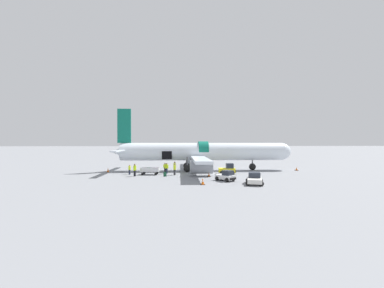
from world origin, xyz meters
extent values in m
plane|color=gray|center=(0.00, 0.00, 0.00)|extent=(500.00, 500.00, 0.00)
cylinder|color=silver|center=(-1.97, 3.04, 3.38)|extent=(29.05, 3.13, 3.13)
sphere|color=silver|center=(12.55, 3.04, 3.38)|extent=(2.97, 2.97, 2.97)
cone|color=silver|center=(-16.49, 3.04, 3.38)|extent=(3.60, 2.88, 2.88)
cylinder|color=#0F6B56|center=(-1.97, 3.00, 3.66)|extent=(1.74, 3.13, 3.13)
cube|color=#0F6B56|center=(-15.91, 3.04, 7.95)|extent=(2.35, 0.28, 6.01)
cube|color=silver|center=(-15.93, -0.53, 3.69)|extent=(0.95, 7.13, 0.20)
cube|color=silver|center=(-15.93, 6.60, 3.69)|extent=(0.95, 7.13, 0.20)
cube|color=silver|center=(-3.13, -3.80, 2.52)|extent=(2.25, 12.73, 0.40)
cube|color=silver|center=(-3.13, 9.87, 2.52)|extent=(2.25, 12.73, 0.40)
cylinder|color=gray|center=(-2.93, -3.87, 1.37)|extent=(3.34, 2.01, 2.01)
cylinder|color=gray|center=(-2.93, 9.94, 1.37)|extent=(3.34, 2.01, 2.01)
cube|color=black|center=(-8.36, 1.49, 2.83)|extent=(1.70, 0.12, 1.40)
cylinder|color=#56565B|center=(7.03, 3.04, 1.61)|extent=(0.22, 0.22, 1.98)
sphere|color=black|center=(7.03, 3.04, 0.62)|extent=(1.24, 1.24, 1.24)
cylinder|color=#56565B|center=(-4.88, 0.77, 1.61)|extent=(0.22, 0.22, 1.98)
sphere|color=black|center=(-4.88, 0.77, 0.62)|extent=(1.24, 1.24, 1.24)
cylinder|color=#56565B|center=(-4.88, 5.30, 1.61)|extent=(0.22, 0.22, 1.98)
sphere|color=black|center=(-4.88, 5.30, 0.62)|extent=(1.24, 1.24, 1.24)
cube|color=silver|center=(2.86, -10.97, 0.50)|extent=(2.47, 3.45, 0.51)
cube|color=#232833|center=(3.02, -10.44, 1.06)|extent=(1.74, 1.74, 0.62)
cube|color=black|center=(3.32, -9.43, 0.39)|extent=(1.45, 0.54, 0.26)
sphere|color=black|center=(3.91, -10.18, 0.28)|extent=(0.56, 0.56, 0.56)
sphere|color=black|center=(2.42, -9.73, 0.28)|extent=(0.56, 0.56, 0.56)
sphere|color=black|center=(3.30, -12.20, 0.28)|extent=(0.56, 0.56, 0.56)
sphere|color=black|center=(1.81, -11.75, 0.28)|extent=(0.56, 0.56, 0.56)
cube|color=white|center=(-0.19, -8.24, 0.51)|extent=(2.61, 2.75, 0.54)
cube|color=#232833|center=(0.09, -8.57, 1.09)|extent=(1.59, 1.58, 0.63)
cube|color=black|center=(0.64, -9.22, 0.40)|extent=(1.00, 0.87, 0.27)
sphere|color=black|center=(-0.14, -9.29, 0.28)|extent=(0.56, 0.56, 0.56)
sphere|color=black|center=(0.84, -8.47, 0.28)|extent=(0.56, 0.56, 0.56)
sphere|color=black|center=(-1.21, -8.01, 0.28)|extent=(0.56, 0.56, 0.56)
sphere|color=black|center=(-0.24, -7.19, 0.28)|extent=(0.56, 0.56, 0.56)
cube|color=yellow|center=(1.35, -1.80, 0.58)|extent=(2.72, 1.55, 0.69)
cube|color=#232833|center=(1.80, -1.85, 1.31)|extent=(1.28, 1.21, 0.76)
cube|color=black|center=(2.69, -1.94, 0.45)|extent=(0.24, 1.16, 0.35)
sphere|color=black|center=(2.16, -2.50, 0.28)|extent=(0.56, 0.56, 0.56)
sphere|color=black|center=(2.29, -1.29, 0.28)|extent=(0.56, 0.56, 0.56)
sphere|color=black|center=(0.40, -2.32, 0.28)|extent=(0.56, 0.56, 0.56)
sphere|color=black|center=(0.53, -1.11, 0.28)|extent=(0.56, 0.56, 0.56)
cube|color=silver|center=(-10.82, -1.92, 0.53)|extent=(3.03, 1.55, 0.05)
cube|color=silver|center=(-9.39, -2.04, 0.83)|extent=(0.17, 1.33, 0.55)
cube|color=silver|center=(-10.87, -2.55, 0.83)|extent=(2.87, 0.29, 0.55)
cube|color=silver|center=(-10.77, -1.29, 0.83)|extent=(2.87, 0.29, 0.55)
cube|color=#333338|center=(-8.91, -2.07, 0.31)|extent=(0.90, 0.15, 0.06)
sphere|color=black|center=(-9.85, -2.66, 0.20)|extent=(0.40, 0.40, 0.40)
sphere|color=black|center=(-9.75, -1.34, 0.20)|extent=(0.40, 0.40, 0.40)
sphere|color=black|center=(-11.90, -2.50, 0.20)|extent=(0.40, 0.40, 0.40)
sphere|color=black|center=(-11.79, -1.18, 0.20)|extent=(0.40, 0.40, 0.40)
cube|color=#4C1E1E|center=(-11.62, -1.70, 0.72)|extent=(0.36, 0.28, 0.32)
cube|color=#721951|center=(-9.77, -2.18, 0.73)|extent=(0.54, 0.23, 0.34)
cube|color=#14472D|center=(-11.09, -1.63, 0.79)|extent=(0.58, 0.41, 0.46)
cylinder|color=#1E2338|center=(-8.27, -0.68, 0.42)|extent=(0.37, 0.37, 0.83)
cylinder|color=#B7E019|center=(-8.27, -0.68, 1.16)|extent=(0.48, 0.48, 0.66)
sphere|color=brown|center=(-8.27, -0.68, 1.61)|extent=(0.23, 0.23, 0.23)
cylinder|color=#B7E019|center=(-8.05, -0.62, 1.09)|extent=(0.15, 0.15, 0.60)
cylinder|color=#B7E019|center=(-8.50, -0.74, 1.09)|extent=(0.15, 0.15, 0.60)
cylinder|color=#2D2D33|center=(-6.95, -2.56, 0.43)|extent=(0.33, 0.33, 0.86)
cylinder|color=#CCE523|center=(-6.95, -2.56, 1.20)|extent=(0.43, 0.43, 0.68)
sphere|color=#9E7556|center=(-6.95, -2.56, 1.65)|extent=(0.24, 0.24, 0.24)
cylinder|color=#CCE523|center=(-6.96, -2.32, 1.12)|extent=(0.14, 0.14, 0.62)
cylinder|color=#CCE523|center=(-6.93, -2.80, 1.12)|extent=(0.14, 0.14, 0.62)
cylinder|color=#1E2338|center=(-14.04, -1.56, 0.37)|extent=(0.38, 0.38, 0.74)
cylinder|color=#CCE523|center=(-14.04, -1.56, 1.04)|extent=(0.48, 0.48, 0.59)
sphere|color=#9E7556|center=(-14.04, -1.56, 1.43)|extent=(0.21, 0.21, 0.21)
cylinder|color=#CCE523|center=(-13.93, -1.73, 0.97)|extent=(0.15, 0.15, 0.54)
cylinder|color=#CCE523|center=(-14.16, -1.39, 0.97)|extent=(0.15, 0.15, 0.54)
cylinder|color=black|center=(-8.66, 1.01, 0.39)|extent=(0.29, 0.29, 0.77)
cylinder|color=#CCE523|center=(-8.66, 1.01, 1.08)|extent=(0.37, 0.37, 0.61)
sphere|color=#9E7556|center=(-8.66, 1.01, 1.49)|extent=(0.21, 0.21, 0.21)
cylinder|color=#CCE523|center=(-8.45, 1.01, 1.01)|extent=(0.12, 0.12, 0.56)
cylinder|color=#CCE523|center=(-8.88, 1.02, 1.01)|extent=(0.12, 0.12, 0.56)
cylinder|color=#2D2D33|center=(-7.02, 0.90, 0.43)|extent=(0.32, 0.32, 0.87)
cylinder|color=#B7E019|center=(-7.02, 0.90, 1.21)|extent=(0.42, 0.42, 0.68)
sphere|color=brown|center=(-7.02, 0.90, 1.67)|extent=(0.24, 0.24, 0.24)
cylinder|color=#B7E019|center=(-7.03, 1.14, 1.13)|extent=(0.13, 0.13, 0.63)
cylinder|color=#B7E019|center=(-7.01, 0.66, 1.13)|extent=(0.13, 0.13, 0.63)
cylinder|color=black|center=(-12.87, -3.50, 0.45)|extent=(0.39, 0.39, 0.90)
cylinder|color=#B7E019|center=(-12.87, -3.50, 1.25)|extent=(0.50, 0.50, 0.71)
sphere|color=brown|center=(-12.87, -3.50, 1.73)|extent=(0.25, 0.25, 0.25)
cylinder|color=#B7E019|center=(-12.82, -3.26, 1.17)|extent=(0.16, 0.16, 0.65)
cylinder|color=#B7E019|center=(-12.92, -3.74, 1.17)|extent=(0.16, 0.16, 0.65)
cube|color=#14472D|center=(-8.35, -4.05, 0.34)|extent=(0.46, 0.35, 0.68)
cube|color=black|center=(-8.35, -4.05, 0.74)|extent=(0.26, 0.15, 0.12)
cube|color=black|center=(14.79, 2.11, 0.01)|extent=(0.61, 0.61, 0.03)
cone|color=orange|center=(14.79, 2.11, 0.30)|extent=(0.45, 0.45, 0.59)
cylinder|color=white|center=(14.79, 2.11, 0.33)|extent=(0.26, 0.26, 0.07)
cube|color=black|center=(-3.42, -10.91, 0.01)|extent=(0.54, 0.54, 0.03)
cone|color=orange|center=(-3.42, -10.91, 0.39)|extent=(0.40, 0.40, 0.79)
cylinder|color=white|center=(-3.42, -10.91, 0.43)|extent=(0.23, 0.23, 0.09)
cube|color=black|center=(-1.83, -4.26, 0.01)|extent=(0.47, 0.47, 0.03)
cone|color=orange|center=(-1.83, -4.26, 0.31)|extent=(0.35, 0.35, 0.61)
cylinder|color=white|center=(-1.83, -4.26, 0.34)|extent=(0.20, 0.20, 0.07)
cube|color=black|center=(-18.28, 1.47, 0.01)|extent=(0.50, 0.50, 0.03)
cone|color=orange|center=(-18.28, 1.47, 0.37)|extent=(0.37, 0.37, 0.74)
cylinder|color=white|center=(-18.28, 1.47, 0.41)|extent=(0.21, 0.21, 0.09)
camera|label=1|loc=(-6.22, -38.90, 5.12)|focal=22.00mm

